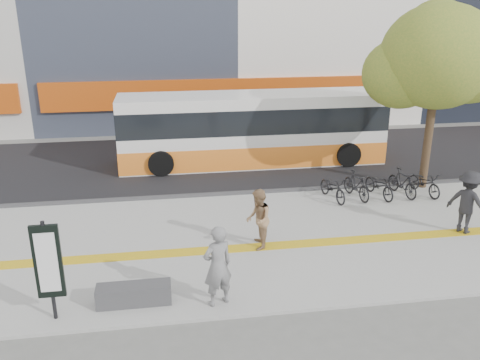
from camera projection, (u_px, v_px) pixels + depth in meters
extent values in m
plane|color=#60615C|center=(243.00, 270.00, 12.49)|extent=(120.00, 120.00, 0.00)
cube|color=gray|center=(235.00, 241.00, 13.88)|extent=(40.00, 7.00, 0.08)
cube|color=gold|center=(237.00, 248.00, 13.40)|extent=(40.00, 0.45, 0.01)
cube|color=black|center=(209.00, 161.00, 20.86)|extent=(40.00, 8.00, 0.06)
cube|color=#39393B|center=(220.00, 195.00, 17.12)|extent=(40.00, 0.25, 0.14)
cube|color=#BD480E|center=(238.00, 92.00, 25.19)|extent=(19.00, 0.50, 1.40)
cube|color=#39393B|center=(134.00, 294.00, 10.90)|extent=(1.60, 0.45, 0.45)
cylinder|color=black|center=(49.00, 271.00, 10.09)|extent=(0.08, 0.08, 2.20)
cube|color=black|center=(48.00, 262.00, 10.02)|extent=(0.55, 0.08, 1.60)
cube|color=white|center=(47.00, 263.00, 9.97)|extent=(0.40, 0.02, 1.30)
cylinder|color=#332417|center=(427.00, 143.00, 17.35)|extent=(0.28, 0.28, 3.20)
ellipsoid|color=#557627|center=(439.00, 56.00, 16.37)|extent=(3.80, 3.80, 3.42)
ellipsoid|color=#557627|center=(401.00, 74.00, 16.89)|extent=(2.60, 2.60, 2.34)
ellipsoid|color=#557627|center=(469.00, 70.00, 16.26)|extent=(2.40, 2.40, 2.16)
ellipsoid|color=#557627|center=(438.00, 29.00, 16.89)|extent=(2.20, 2.20, 1.98)
cube|color=silver|center=(252.00, 129.00, 20.17)|extent=(10.53, 2.19, 2.81)
cube|color=orange|center=(252.00, 151.00, 20.48)|extent=(10.55, 2.21, 0.88)
cube|color=black|center=(252.00, 117.00, 20.00)|extent=(10.55, 2.21, 0.97)
cylinder|color=black|center=(161.00, 163.00, 18.92)|extent=(0.97, 0.31, 0.97)
cylinder|color=black|center=(161.00, 147.00, 20.96)|extent=(0.97, 0.31, 0.97)
cylinder|color=black|center=(348.00, 155.00, 19.99)|extent=(0.97, 0.31, 0.97)
cylinder|color=black|center=(330.00, 140.00, 22.03)|extent=(0.97, 0.31, 0.97)
imported|color=black|center=(333.00, 188.00, 16.58)|extent=(0.84, 1.64, 0.82)
imported|color=black|center=(356.00, 185.00, 16.68)|extent=(0.72, 1.58, 0.91)
imported|color=black|center=(379.00, 185.00, 16.81)|extent=(0.84, 1.64, 0.82)
imported|color=black|center=(402.00, 183.00, 16.92)|extent=(0.72, 1.58, 0.91)
imported|color=black|center=(425.00, 183.00, 17.05)|extent=(0.84, 1.64, 0.82)
imported|color=black|center=(218.00, 266.00, 10.66)|extent=(0.79, 0.66, 1.84)
imported|color=#93714E|center=(258.00, 219.00, 13.20)|extent=(0.72, 0.87, 1.63)
imported|color=black|center=(468.00, 202.00, 14.07)|extent=(1.22, 1.35, 1.82)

